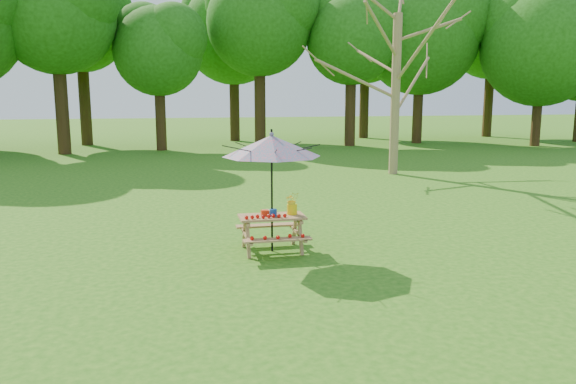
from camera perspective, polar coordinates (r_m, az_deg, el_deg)
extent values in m
plane|color=#236312|center=(7.23, -13.99, -13.80)|extent=(120.00, 120.00, 0.00)
cylinder|color=#876649|center=(20.41, 10.86, 9.62)|extent=(0.47, 0.47, 5.59)
cube|color=#8F6240|center=(10.27, -1.64, -2.53)|extent=(1.20, 0.62, 0.04)
cube|color=#8F6240|center=(9.82, -1.06, -4.87)|extent=(1.20, 0.22, 0.04)
cube|color=#8F6240|center=(10.87, -2.15, -3.40)|extent=(1.20, 0.22, 0.04)
cylinder|color=black|center=(10.18, -1.65, 0.08)|extent=(0.04, 0.04, 2.25)
cone|color=teal|center=(10.07, -1.68, 4.71)|extent=(1.92, 1.92, 0.38)
sphere|color=teal|center=(10.05, -1.68, 5.90)|extent=(0.08, 0.08, 0.08)
cube|color=red|center=(10.29, -2.37, -2.12)|extent=(0.14, 0.12, 0.10)
cylinder|color=#133F9D|center=(10.21, -1.50, -2.12)|extent=(0.13, 0.13, 0.13)
cube|color=beige|center=(10.45, -2.25, -2.01)|extent=(0.13, 0.13, 0.07)
cylinder|color=yellow|center=(10.37, 0.41, -1.76)|extent=(0.19, 0.19, 0.19)
imported|color=yellow|center=(10.33, 0.41, -0.81)|extent=(0.27, 0.24, 0.28)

